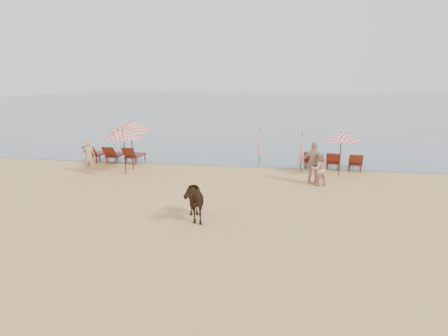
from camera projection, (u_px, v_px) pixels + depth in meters
The scene contains 13 objects.
ground at pixel (197, 243), 10.96m from camera, with size 120.00×120.00×0.00m, color tan.
sea at pixel (275, 101), 87.85m from camera, with size 160.00×140.00×0.06m, color #51606B.
lounger_cluster_left at pixel (114, 154), 21.74m from camera, with size 3.17×1.94×0.68m.
lounger_cluster_right at pixel (333, 160), 20.09m from camera, with size 3.18×2.14×0.65m.
umbrella_open_left_a at pixel (124, 134), 18.62m from camera, with size 2.00×2.00×2.28m.
umbrella_open_left_b at pixel (131, 126), 19.52m from camera, with size 2.12×2.16×2.71m.
umbrella_open_right at pixel (342, 136), 18.12m from camera, with size 1.83×1.83×2.23m.
umbrella_closed_left at pixel (260, 141), 21.10m from camera, with size 0.25×0.25×2.09m.
umbrella_closed_right at pixel (302, 147), 19.32m from camera, with size 0.25×0.25×2.08m.
cow at pixel (191, 199), 12.64m from camera, with size 0.79×1.73×1.46m, color black.
beachgoer_left at pixel (89, 157), 18.97m from camera, with size 0.64×0.42×1.75m, color tan.
beachgoer_right_a at pixel (319, 169), 16.82m from camera, with size 0.74×0.58×1.53m, color #D8A687.
beachgoer_right_b at pixel (314, 163), 17.10m from camera, with size 1.13×0.47×1.93m, color tan.
Camera 1 is at (2.41, -9.91, 4.64)m, focal length 30.00 mm.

